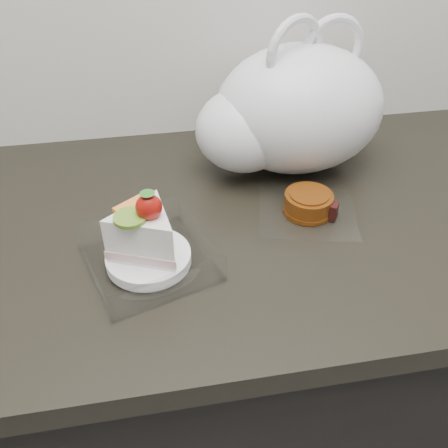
# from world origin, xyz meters

# --- Properties ---
(counter) EXTENTS (2.04, 0.64, 0.90)m
(counter) POSITION_xyz_m (0.00, 1.69, 0.45)
(counter) COLOR black
(counter) RESTS_ON ground
(cake_tray) EXTENTS (0.21, 0.21, 0.13)m
(cake_tray) POSITION_xyz_m (-0.13, 1.59, 0.94)
(cake_tray) COLOR white
(cake_tray) RESTS_ON counter
(mooncake_wrap) EXTENTS (0.19, 0.19, 0.04)m
(mooncake_wrap) POSITION_xyz_m (0.15, 1.67, 0.92)
(mooncake_wrap) COLOR white
(mooncake_wrap) RESTS_ON counter
(plastic_bag) EXTENTS (0.40, 0.32, 0.28)m
(plastic_bag) POSITION_xyz_m (0.15, 1.83, 1.01)
(plastic_bag) COLOR white
(plastic_bag) RESTS_ON counter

